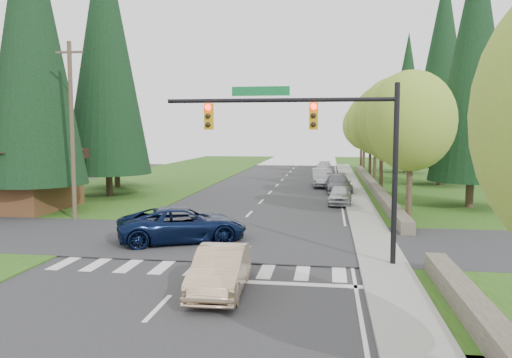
% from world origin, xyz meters
% --- Properties ---
extents(ground, '(120.00, 120.00, 0.00)m').
position_xyz_m(ground, '(0.00, 0.00, 0.00)').
color(ground, '#28282B').
rests_on(ground, ground).
extents(grass_east, '(14.00, 110.00, 0.06)m').
position_xyz_m(grass_east, '(13.00, 20.00, 0.03)').
color(grass_east, '#274713').
rests_on(grass_east, ground).
extents(grass_west, '(14.00, 110.00, 0.06)m').
position_xyz_m(grass_west, '(-13.00, 20.00, 0.03)').
color(grass_west, '#274713').
rests_on(grass_west, ground).
extents(cross_street, '(120.00, 8.00, 0.10)m').
position_xyz_m(cross_street, '(0.00, 8.00, 0.00)').
color(cross_street, '#28282B').
rests_on(cross_street, ground).
extents(sidewalk_east, '(1.80, 80.00, 0.13)m').
position_xyz_m(sidewalk_east, '(6.90, 22.00, 0.07)').
color(sidewalk_east, gray).
rests_on(sidewalk_east, ground).
extents(curb_east, '(0.20, 80.00, 0.13)m').
position_xyz_m(curb_east, '(6.05, 22.00, 0.07)').
color(curb_east, gray).
rests_on(curb_east, ground).
extents(stone_wall_south, '(0.70, 14.00, 0.70)m').
position_xyz_m(stone_wall_south, '(8.60, -3.00, 0.35)').
color(stone_wall_south, '#4C4438').
rests_on(stone_wall_south, ground).
extents(stone_wall_north, '(0.70, 40.00, 0.70)m').
position_xyz_m(stone_wall_north, '(8.60, 30.00, 0.35)').
color(stone_wall_north, '#4C4438').
rests_on(stone_wall_north, ground).
extents(traffic_signal, '(8.70, 0.37, 6.80)m').
position_xyz_m(traffic_signal, '(4.37, 4.50, 4.98)').
color(traffic_signal, black).
rests_on(traffic_signal, ground).
extents(brown_building, '(8.40, 8.40, 5.40)m').
position_xyz_m(brown_building, '(-15.00, 15.00, 3.14)').
color(brown_building, '#4C2D19').
rests_on(brown_building, ground).
extents(utility_pole, '(1.60, 0.24, 10.00)m').
position_xyz_m(utility_pole, '(-9.50, 12.00, 5.14)').
color(utility_pole, '#473828').
rests_on(utility_pole, ground).
extents(decid_tree_0, '(4.80, 4.80, 8.37)m').
position_xyz_m(decid_tree_0, '(9.20, 14.00, 5.60)').
color(decid_tree_0, '#38281C').
rests_on(decid_tree_0, ground).
extents(decid_tree_1, '(5.20, 5.20, 8.80)m').
position_xyz_m(decid_tree_1, '(9.30, 21.00, 5.80)').
color(decid_tree_1, '#38281C').
rests_on(decid_tree_1, ground).
extents(decid_tree_2, '(5.00, 5.00, 8.82)m').
position_xyz_m(decid_tree_2, '(9.10, 28.00, 5.93)').
color(decid_tree_2, '#38281C').
rests_on(decid_tree_2, ground).
extents(decid_tree_3, '(5.00, 5.00, 8.55)m').
position_xyz_m(decid_tree_3, '(9.20, 35.00, 5.66)').
color(decid_tree_3, '#38281C').
rests_on(decid_tree_3, ground).
extents(decid_tree_4, '(5.40, 5.40, 9.18)m').
position_xyz_m(decid_tree_4, '(9.30, 42.00, 6.06)').
color(decid_tree_4, '#38281C').
rests_on(decid_tree_4, ground).
extents(decid_tree_5, '(4.80, 4.80, 8.30)m').
position_xyz_m(decid_tree_5, '(9.10, 49.00, 5.53)').
color(decid_tree_5, '#38281C').
rests_on(decid_tree_5, ground).
extents(decid_tree_6, '(5.20, 5.20, 8.86)m').
position_xyz_m(decid_tree_6, '(9.20, 56.00, 5.86)').
color(decid_tree_6, '#38281C').
rests_on(decid_tree_6, ground).
extents(conifer_w_a, '(6.12, 6.12, 19.80)m').
position_xyz_m(conifer_w_a, '(-13.00, 14.00, 10.79)').
color(conifer_w_a, '#38281C').
rests_on(conifer_w_a, ground).
extents(conifer_w_b, '(5.44, 5.44, 17.80)m').
position_xyz_m(conifer_w_b, '(-16.00, 18.00, 9.79)').
color(conifer_w_b, '#38281C').
rests_on(conifer_w_b, ground).
extents(conifer_w_c, '(6.46, 6.46, 20.80)m').
position_xyz_m(conifer_w_c, '(-12.00, 22.00, 11.29)').
color(conifer_w_c, '#38281C').
rests_on(conifer_w_c, ground).
extents(conifer_w_e, '(5.78, 5.78, 18.80)m').
position_xyz_m(conifer_w_e, '(-14.00, 28.00, 10.29)').
color(conifer_w_e, '#38281C').
rests_on(conifer_w_e, ground).
extents(conifer_e_a, '(5.44, 5.44, 17.80)m').
position_xyz_m(conifer_e_a, '(14.00, 20.00, 9.79)').
color(conifer_e_a, '#38281C').
rests_on(conifer_e_a, ground).
extents(conifer_e_b, '(6.12, 6.12, 19.80)m').
position_xyz_m(conifer_e_b, '(15.00, 34.00, 10.79)').
color(conifer_e_b, '#38281C').
rests_on(conifer_e_b, ground).
extents(conifer_e_c, '(5.10, 5.10, 16.80)m').
position_xyz_m(conifer_e_c, '(14.00, 48.00, 9.29)').
color(conifer_e_c, '#38281C').
rests_on(conifer_e_c, ground).
extents(sedan_champagne, '(1.67, 4.33, 1.41)m').
position_xyz_m(sedan_champagne, '(1.46, 0.69, 0.70)').
color(sedan_champagne, '#D1B18B').
rests_on(sedan_champagne, ground).
extents(suv_navy, '(6.40, 4.82, 1.62)m').
position_xyz_m(suv_navy, '(-1.77, 7.40, 0.81)').
color(suv_navy, '#0B1637').
rests_on(suv_navy, ground).
extents(parked_car_a, '(1.77, 3.96, 1.32)m').
position_xyz_m(parked_car_a, '(5.60, 20.36, 0.66)').
color(parked_car_a, silver).
rests_on(parked_car_a, ground).
extents(parked_car_b, '(2.35, 5.13, 1.45)m').
position_xyz_m(parked_car_b, '(5.60, 27.38, 0.73)').
color(parked_car_b, slate).
rests_on(parked_car_b, ground).
extents(parked_car_c, '(2.11, 5.11, 1.64)m').
position_xyz_m(parked_car_c, '(4.20, 31.57, 0.82)').
color(parked_car_c, '#9F9FA4').
rests_on(parked_car_c, ground).
extents(parked_car_d, '(2.16, 4.32, 1.41)m').
position_xyz_m(parked_car_d, '(4.20, 39.55, 0.71)').
color(parked_car_d, silver).
rests_on(parked_car_d, ground).
extents(parked_car_e, '(2.17, 4.62, 1.30)m').
position_xyz_m(parked_car_e, '(4.20, 47.92, 0.65)').
color(parked_car_e, '#B5B5BA').
rests_on(parked_car_e, ground).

